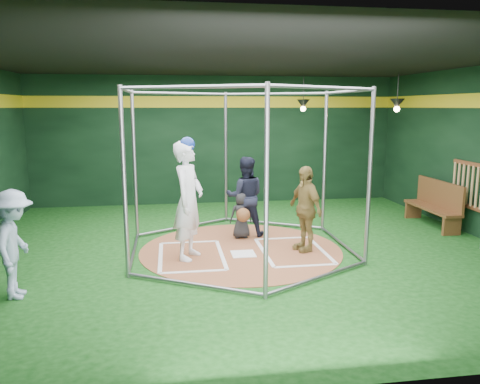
{
  "coord_description": "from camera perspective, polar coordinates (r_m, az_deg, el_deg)",
  "views": [
    {
      "loc": [
        -1.29,
        -8.42,
        2.68
      ],
      "look_at": [
        0.0,
        0.1,
        1.1
      ],
      "focal_mm": 35.0,
      "sensor_mm": 36.0,
      "label": 1
    }
  ],
  "objects": [
    {
      "name": "room_shell",
      "position": [
        8.58,
        0.09,
        4.19
      ],
      "size": [
        10.1,
        9.1,
        3.53
      ],
      "color": "#0C390D",
      "rests_on": "ground"
    },
    {
      "name": "clay_disc",
      "position": [
        8.93,
        0.1,
        -7.03
      ],
      "size": [
        3.8,
        3.8,
        0.01
      ],
      "primitive_type": "cylinder",
      "color": "brown",
      "rests_on": "ground"
    },
    {
      "name": "home_plate",
      "position": [
        8.65,
        0.4,
        -7.55
      ],
      "size": [
        0.43,
        0.43,
        0.01
      ],
      "primitive_type": "cube",
      "color": "white",
      "rests_on": "clay_disc"
    },
    {
      "name": "batter_box_left",
      "position": [
        8.6,
        -5.97,
        -7.7
      ],
      "size": [
        1.17,
        1.77,
        0.01
      ],
      "color": "white",
      "rests_on": "clay_disc"
    },
    {
      "name": "batter_box_right",
      "position": [
        8.88,
        6.46,
        -7.13
      ],
      "size": [
        1.17,
        1.77,
        0.01
      ],
      "color": "white",
      "rests_on": "clay_disc"
    },
    {
      "name": "batting_cage",
      "position": [
        8.6,
        0.1,
        2.5
      ],
      "size": [
        4.05,
        4.67,
        3.0
      ],
      "color": "gray",
      "rests_on": "ground"
    },
    {
      "name": "bat_rack",
      "position": [
        10.92,
        26.24,
        0.72
      ],
      "size": [
        0.07,
        1.25,
        0.98
      ],
      "color": "brown",
      "rests_on": "room_shell"
    },
    {
      "name": "pendant_lamp_near",
      "position": [
        12.52,
        7.71,
        10.58
      ],
      "size": [
        0.34,
        0.34,
        0.9
      ],
      "color": "black",
      "rests_on": "room_shell"
    },
    {
      "name": "pendant_lamp_far",
      "position": [
        11.69,
        18.6,
        10.16
      ],
      "size": [
        0.34,
        0.34,
        0.9
      ],
      "color": "black",
      "rests_on": "room_shell"
    },
    {
      "name": "batter_figure",
      "position": [
        8.24,
        -6.31,
        -0.9
      ],
      "size": [
        0.76,
        0.9,
        2.16
      ],
      "color": "white",
      "rests_on": "clay_disc"
    },
    {
      "name": "visitor_leopard",
      "position": [
        8.77,
        7.93,
        -2.02
      ],
      "size": [
        0.66,
        1.01,
        1.6
      ],
      "primitive_type": "imported",
      "rotation": [
        0.0,
        0.0,
        -1.26
      ],
      "color": "#AA9149",
      "rests_on": "clay_disc"
    },
    {
      "name": "catcher_figure",
      "position": [
        9.55,
        0.18,
        -2.84
      ],
      "size": [
        0.48,
        0.56,
        0.95
      ],
      "color": "black",
      "rests_on": "clay_disc"
    },
    {
      "name": "umpire",
      "position": [
        9.69,
        0.63,
        -0.55
      ],
      "size": [
        0.87,
        0.72,
        1.66
      ],
      "primitive_type": "imported",
      "rotation": [
        0.0,
        0.0,
        3.03
      ],
      "color": "black",
      "rests_on": "clay_disc"
    },
    {
      "name": "bystander_blue",
      "position": [
        7.32,
        -25.82,
        -5.76
      ],
      "size": [
        0.64,
        1.04,
        1.55
      ],
      "primitive_type": "imported",
      "rotation": [
        0.0,
        0.0,
        1.64
      ],
      "color": "#9BB3CD",
      "rests_on": "ground"
    },
    {
      "name": "dugout_bench",
      "position": [
        11.45,
        22.72,
        -1.25
      ],
      "size": [
        0.42,
        1.78,
        1.04
      ],
      "color": "brown",
      "rests_on": "ground"
    }
  ]
}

